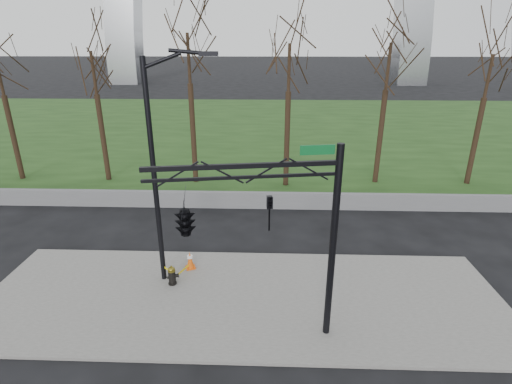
{
  "coord_description": "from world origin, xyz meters",
  "views": [
    {
      "loc": [
        0.86,
        -11.29,
        8.37
      ],
      "look_at": [
        0.4,
        2.0,
        3.24
      ],
      "focal_mm": 27.26,
      "sensor_mm": 36.0,
      "label": 1
    }
  ],
  "objects_px": {
    "fire_hydrant": "(172,276)",
    "traffic_signal_mast": "(215,217)",
    "traffic_cone": "(190,260)",
    "street_light": "(160,160)"
  },
  "relations": [
    {
      "from": "traffic_cone",
      "to": "traffic_signal_mast",
      "type": "distance_m",
      "value": 5.64
    },
    {
      "from": "fire_hydrant",
      "to": "street_light",
      "type": "distance_m",
      "value": 4.27
    },
    {
      "from": "fire_hydrant",
      "to": "street_light",
      "type": "height_order",
      "value": "street_light"
    },
    {
      "from": "traffic_cone",
      "to": "traffic_signal_mast",
      "type": "xyz_separation_m",
      "value": [
        1.64,
        -3.94,
        3.69
      ]
    },
    {
      "from": "fire_hydrant",
      "to": "traffic_signal_mast",
      "type": "distance_m",
      "value": 5.11
    },
    {
      "from": "fire_hydrant",
      "to": "traffic_signal_mast",
      "type": "bearing_deg",
      "value": -72.8
    },
    {
      "from": "street_light",
      "to": "fire_hydrant",
      "type": "bearing_deg",
      "value": -69.45
    },
    {
      "from": "traffic_cone",
      "to": "street_light",
      "type": "xyz_separation_m",
      "value": [
        -0.63,
        -0.72,
        4.24
      ]
    },
    {
      "from": "fire_hydrant",
      "to": "traffic_signal_mast",
      "type": "relative_size",
      "value": 0.13
    },
    {
      "from": "traffic_signal_mast",
      "to": "traffic_cone",
      "type": "bearing_deg",
      "value": 103.63
    }
  ]
}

